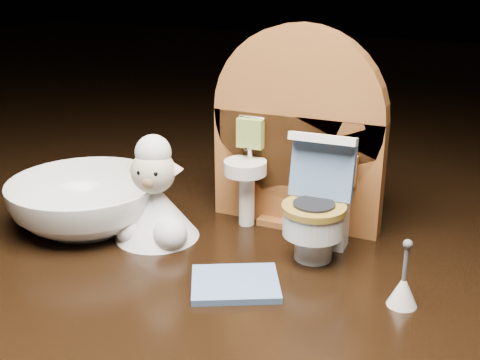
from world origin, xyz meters
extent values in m
cube|color=black|center=(0.00, 0.00, -0.05)|extent=(2.50, 2.50, 0.10)
cube|color=#945426|center=(0.00, 0.07, 0.04)|extent=(0.13, 0.02, 0.09)
cylinder|color=#945426|center=(0.00, 0.07, 0.09)|extent=(0.13, 0.02, 0.13)
cube|color=#945426|center=(0.00, 0.07, 0.00)|extent=(0.05, 0.04, 0.01)
cylinder|color=white|center=(-0.03, 0.05, 0.02)|extent=(0.01, 0.01, 0.04)
cylinder|color=white|center=(-0.03, 0.04, 0.05)|extent=(0.03, 0.03, 0.01)
cylinder|color=silver|center=(-0.03, 0.05, 0.06)|extent=(0.00, 0.00, 0.01)
cube|color=#829C44|center=(-0.03, 0.05, 0.07)|extent=(0.02, 0.01, 0.02)
cube|color=#945426|center=(0.04, 0.06, 0.05)|extent=(0.02, 0.01, 0.02)
cylinder|color=#D0BD84|center=(0.04, 0.05, 0.05)|extent=(0.02, 0.02, 0.02)
cylinder|color=white|center=(0.03, 0.01, 0.01)|extent=(0.03, 0.03, 0.02)
cylinder|color=white|center=(0.03, 0.01, 0.03)|extent=(0.04, 0.04, 0.02)
cylinder|color=olive|center=(0.03, 0.01, 0.04)|extent=(0.04, 0.04, 0.00)
cube|color=white|center=(0.03, 0.04, 0.03)|extent=(0.03, 0.02, 0.05)
cube|color=#5575A5|center=(0.03, 0.03, 0.06)|extent=(0.04, 0.02, 0.04)
cube|color=white|center=(0.03, 0.02, 0.08)|extent=(0.05, 0.01, 0.01)
cylinder|color=#ABBA24|center=(0.04, 0.04, 0.06)|extent=(0.01, 0.01, 0.01)
cube|color=#5575A5|center=(0.00, -0.04, 0.00)|extent=(0.07, 0.06, 0.00)
cone|color=white|center=(0.10, -0.02, 0.01)|extent=(0.02, 0.02, 0.02)
cylinder|color=#59595B|center=(0.10, -0.02, 0.03)|extent=(0.00, 0.00, 0.02)
sphere|color=#59595B|center=(0.10, -0.02, 0.04)|extent=(0.01, 0.01, 0.01)
cone|color=silver|center=(-0.08, 0.00, 0.02)|extent=(0.06, 0.06, 0.04)
sphere|color=silver|center=(-0.07, -0.01, 0.01)|extent=(0.02, 0.02, 0.02)
sphere|color=silver|center=(-0.10, -0.02, 0.01)|extent=(0.02, 0.02, 0.02)
sphere|color=beige|center=(-0.08, 0.00, 0.05)|extent=(0.03, 0.03, 0.03)
sphere|color=#A27E53|center=(-0.08, -0.01, 0.05)|extent=(0.01, 0.01, 0.01)
sphere|color=silver|center=(-0.08, 0.00, 0.06)|extent=(0.03, 0.03, 0.03)
cone|color=beige|center=(-0.10, 0.00, 0.06)|extent=(0.02, 0.01, 0.01)
cone|color=beige|center=(-0.07, 0.00, 0.06)|extent=(0.02, 0.01, 0.01)
sphere|color=black|center=(-0.09, -0.02, 0.05)|extent=(0.00, 0.00, 0.00)
sphere|color=black|center=(-0.07, -0.01, 0.05)|extent=(0.00, 0.00, 0.00)
imported|color=white|center=(-0.14, 0.00, 0.02)|extent=(0.14, 0.14, 0.04)
camera|label=1|loc=(0.14, -0.34, 0.19)|focal=45.00mm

